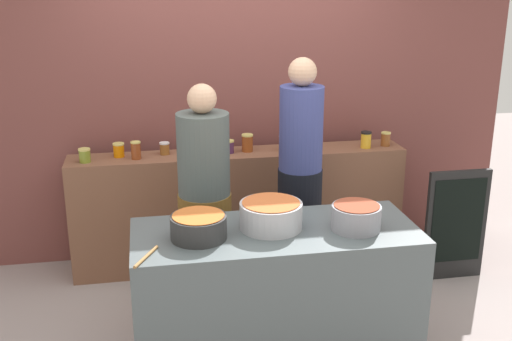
{
  "coord_description": "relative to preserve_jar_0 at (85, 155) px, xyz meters",
  "views": [
    {
      "loc": [
        -0.73,
        -3.6,
        2.34
      ],
      "look_at": [
        0.0,
        0.35,
        1.05
      ],
      "focal_mm": 43.36,
      "sensor_mm": 36.0,
      "label": 1
    }
  ],
  "objects": [
    {
      "name": "preserve_jar_7",
      "position": [
        1.55,
        0.04,
        0.01
      ],
      "size": [
        0.07,
        0.07,
        0.13
      ],
      "color": "#833F0D",
      "rests_on": "display_shelf"
    },
    {
      "name": "preserve_jar_2",
      "position": [
        0.38,
        0.02,
        0.02
      ],
      "size": [
        0.08,
        0.08,
        0.14
      ],
      "color": "brown",
      "rests_on": "display_shelf"
    },
    {
      "name": "cooking_pot_center",
      "position": [
        1.17,
        -1.31,
        -0.05
      ],
      "size": [
        0.37,
        0.37,
        0.16
      ],
      "color": "#B7B7BC",
      "rests_on": "prep_table"
    },
    {
      "name": "preserve_jar_4",
      "position": [
        0.98,
        0.08,
        0.02
      ],
      "size": [
        0.07,
        0.07,
        0.14
      ],
      "color": "#B92B0A",
      "rests_on": "display_shelf"
    },
    {
      "name": "prep_table",
      "position": [
        1.19,
        -1.35,
        -0.58
      ],
      "size": [
        1.7,
        0.7,
        0.89
      ],
      "primitive_type": "cube",
      "color": "#505B5D",
      "rests_on": "ground"
    },
    {
      "name": "cooking_pot_right",
      "position": [
        1.66,
        -1.42,
        -0.06
      ],
      "size": [
        0.29,
        0.29,
        0.15
      ],
      "color": "gray",
      "rests_on": "prep_table"
    },
    {
      "name": "preserve_jar_5",
      "position": [
        1.11,
        0.05,
        -0.0
      ],
      "size": [
        0.08,
        0.08,
        0.1
      ],
      "color": "#4D274B",
      "rests_on": "display_shelf"
    },
    {
      "name": "wooden_spoon",
      "position": [
        0.43,
        -1.59,
        -0.13
      ],
      "size": [
        0.14,
        0.24,
        0.02
      ],
      "primitive_type": "cylinder",
      "rotation": [
        1.57,
        0.0,
        2.66
      ],
      "color": "#9E703D",
      "rests_on": "prep_table"
    },
    {
      "name": "display_shelf",
      "position": [
        1.19,
        0.05,
        -0.54
      ],
      "size": [
        2.7,
        0.36,
        0.97
      ],
      "primitive_type": "cube",
      "color": "brown",
      "rests_on": "ground"
    },
    {
      "name": "storefront_wall",
      "position": [
        1.19,
        0.4,
        0.48
      ],
      "size": [
        4.8,
        0.12,
        3.0
      ],
      "primitive_type": "cube",
      "color": "brown",
      "rests_on": "ground"
    },
    {
      "name": "cook_with_tongs",
      "position": [
        0.83,
        -0.71,
        -0.27
      ],
      "size": [
        0.37,
        0.37,
        1.66
      ],
      "color": "brown",
      "rests_on": "ground"
    },
    {
      "name": "preserve_jar_10",
      "position": [
        2.42,
        0.03,
        0.0
      ],
      "size": [
        0.08,
        0.08,
        0.12
      ],
      "color": "brown",
      "rests_on": "display_shelf"
    },
    {
      "name": "preserve_jar_9",
      "position": [
        2.23,
        -0.0,
        0.01
      ],
      "size": [
        0.09,
        0.09,
        0.14
      ],
      "color": "gold",
      "rests_on": "display_shelf"
    },
    {
      "name": "preserve_jar_0",
      "position": [
        0.0,
        0.0,
        0.0
      ],
      "size": [
        0.09,
        0.09,
        0.11
      ],
      "color": "olive",
      "rests_on": "display_shelf"
    },
    {
      "name": "preserve_jar_6",
      "position": [
        1.26,
        0.07,
        0.02
      ],
      "size": [
        0.09,
        0.09,
        0.14
      ],
      "color": "#96431A",
      "rests_on": "display_shelf"
    },
    {
      "name": "ground",
      "position": [
        1.19,
        -1.05,
        -1.02
      ],
      "size": [
        12.0,
        12.0,
        0.0
      ],
      "primitive_type": "plane",
      "color": "gray"
    },
    {
      "name": "preserve_jar_1",
      "position": [
        0.25,
        0.1,
        0.0
      ],
      "size": [
        0.09,
        0.09,
        0.11
      ],
      "color": "orange",
      "rests_on": "display_shelf"
    },
    {
      "name": "preserve_jar_3",
      "position": [
        0.6,
        0.1,
        -0.0
      ],
      "size": [
        0.08,
        0.08,
        0.1
      ],
      "color": "brown",
      "rests_on": "display_shelf"
    },
    {
      "name": "chalkboard_sign",
      "position": [
        2.82,
        -0.53,
        -0.57
      ],
      "size": [
        0.5,
        0.05,
        0.9
      ],
      "color": "black",
      "rests_on": "ground"
    },
    {
      "name": "preserve_jar_8",
      "position": [
        1.77,
        0.12,
        0.02
      ],
      "size": [
        0.08,
        0.08,
        0.14
      ],
      "color": "red",
      "rests_on": "display_shelf"
    },
    {
      "name": "cooking_pot_left",
      "position": [
        0.73,
        -1.38,
        -0.07
      ],
      "size": [
        0.32,
        0.32,
        0.14
      ],
      "color": "#2D2D2D",
      "rests_on": "prep_table"
    },
    {
      "name": "cook_in_cap",
      "position": [
        1.55,
        -0.52,
        -0.2
      ],
      "size": [
        0.33,
        0.33,
        1.79
      ],
      "color": "black",
      "rests_on": "ground"
    }
  ]
}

